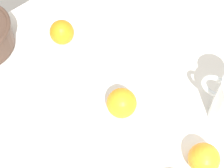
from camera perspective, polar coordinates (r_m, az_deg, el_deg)
name	(u,v)px	position (r cm, az deg, el deg)	size (l,w,h in cm)	color
ground_plane	(117,110)	(92.94, 0.87, -4.41)	(135.71, 103.39, 3.00)	white
loose_orange_0	(62,32)	(104.63, -8.49, 8.67)	(7.54, 7.54, 7.54)	orange
loose_orange_2	(121,104)	(87.56, 1.51, -3.34)	(7.96, 7.96, 7.96)	orange
loose_orange_3	(204,159)	(83.70, 15.29, -12.07)	(7.52, 7.52, 7.52)	orange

